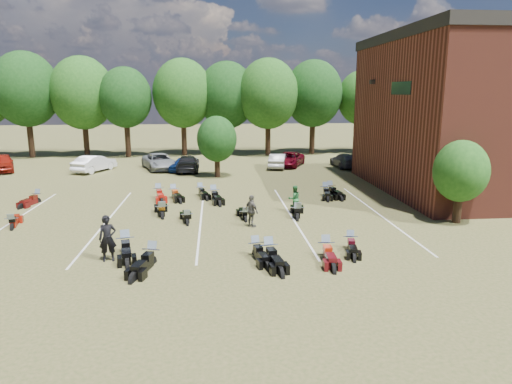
{
  "coord_description": "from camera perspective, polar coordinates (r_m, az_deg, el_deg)",
  "views": [
    {
      "loc": [
        -2.17,
        -21.22,
        6.73
      ],
      "look_at": [
        0.11,
        4.0,
        1.2
      ],
      "focal_mm": 32.0,
      "sensor_mm": 36.0,
      "label": 1
    }
  ],
  "objects": [
    {
      "name": "car_6",
      "position": [
        42.68,
        4.13,
        4.09
      ],
      "size": [
        3.86,
        5.15,
        1.3
      ],
      "primitive_type": "imported",
      "rotation": [
        0.0,
        0.0,
        -0.42
      ],
      "color": "#570412",
      "rests_on": "ground"
    },
    {
      "name": "person_grey",
      "position": [
        23.22,
        -0.54,
        -2.39
      ],
      "size": [
        0.87,
        1.04,
        1.67
      ],
      "primitive_type": "imported",
      "rotation": [
        0.0,
        0.0,
        2.14
      ],
      "color": "#4E4C43",
      "rests_on": "ground"
    },
    {
      "name": "motorcycle_10",
      "position": [
        24.45,
        -1.34,
        -3.66
      ],
      "size": [
        0.85,
        2.05,
        1.11
      ],
      "primitive_type": null,
      "rotation": [
        0.0,
        0.0,
        3.25
      ],
      "color": "black",
      "rests_on": "ground"
    },
    {
      "name": "motorcycle_2",
      "position": [
        18.92,
        -12.88,
        -8.83
      ],
      "size": [
        1.36,
        2.47,
        1.31
      ],
      "primitive_type": null,
      "rotation": [
        0.0,
        0.0,
        -0.27
      ],
      "color": "black",
      "rests_on": "ground"
    },
    {
      "name": "car_4",
      "position": [
        40.45,
        -9.0,
        3.5
      ],
      "size": [
        2.78,
        4.02,
        1.27
      ],
      "primitive_type": "imported",
      "rotation": [
        0.0,
        0.0,
        -0.38
      ],
      "color": "navy",
      "rests_on": "ground"
    },
    {
      "name": "parking_lines",
      "position": [
        25.15,
        -6.89,
        -3.28
      ],
      "size": [
        20.1,
        14.0,
        0.01
      ],
      "color": "silver",
      "rests_on": "ground"
    },
    {
      "name": "car_1",
      "position": [
        42.07,
        -19.55,
        3.39
      ],
      "size": [
        3.21,
        4.61,
        1.44
      ],
      "primitive_type": "imported",
      "rotation": [
        0.0,
        0.0,
        2.71
      ],
      "color": "silver",
      "rests_on": "ground"
    },
    {
      "name": "motorcycle_8",
      "position": [
        25.57,
        -11.62,
        -3.2
      ],
      "size": [
        1.16,
        2.51,
        1.35
      ],
      "primitive_type": null,
      "rotation": [
        0.0,
        0.0,
        3.31
      ],
      "color": "black",
      "rests_on": "ground"
    },
    {
      "name": "motorcycle_20",
      "position": [
        31.03,
        9.24,
        -0.37
      ],
      "size": [
        1.09,
        2.46,
        1.32
      ],
      "primitive_type": null,
      "rotation": [
        0.0,
        0.0,
        0.15
      ],
      "color": "black",
      "rests_on": "ground"
    },
    {
      "name": "motorcycle_16",
      "position": [
        29.38,
        -5.29,
        -0.98
      ],
      "size": [
        1.22,
        2.5,
        1.33
      ],
      "primitive_type": null,
      "rotation": [
        0.0,
        0.0,
        0.2
      ],
      "color": "black",
      "rests_on": "ground"
    },
    {
      "name": "car_0",
      "position": [
        45.39,
        -29.19,
        3.2
      ],
      "size": [
        3.4,
        4.83,
        1.53
      ],
      "primitive_type": "imported",
      "rotation": [
        0.0,
        0.0,
        0.4
      ],
      "color": "maroon",
      "rests_on": "ground"
    },
    {
      "name": "motorcycle_11",
      "position": [
        24.81,
        5.19,
        -3.47
      ],
      "size": [
        1.16,
        2.57,
        1.38
      ],
      "primitive_type": null,
      "rotation": [
        0.0,
        0.0,
        2.99
      ],
      "color": "black",
      "rests_on": "ground"
    },
    {
      "name": "ground",
      "position": [
        22.36,
        0.63,
        -5.19
      ],
      "size": [
        160.0,
        160.0,
        0.0
      ],
      "primitive_type": "plane",
      "color": "brown",
      "rests_on": "ground"
    },
    {
      "name": "motorcycle_14",
      "position": [
        31.6,
        -25.65,
        -1.21
      ],
      "size": [
        1.2,
        2.23,
        1.19
      ],
      "primitive_type": null,
      "rotation": [
        0.0,
        0.0,
        -0.26
      ],
      "color": "#4A0A0A",
      "rests_on": "ground"
    },
    {
      "name": "tree_line",
      "position": [
        50.23,
        -3.92,
        11.81
      ],
      "size": [
        56.0,
        6.0,
        9.79
      ],
      "color": "black",
      "rests_on": "ground"
    },
    {
      "name": "young_tree_near_building",
      "position": [
        25.88,
        24.23,
        2.39
      ],
      "size": [
        2.8,
        2.8,
        4.16
      ],
      "color": "black",
      "rests_on": "ground"
    },
    {
      "name": "motorcycle_17",
      "position": [
        30.27,
        -10.23,
        -0.73
      ],
      "size": [
        1.38,
        2.36,
        1.25
      ],
      "primitive_type": null,
      "rotation": [
        0.0,
        0.0,
        0.32
      ],
      "color": "black",
      "rests_on": "ground"
    },
    {
      "name": "motorcycle_4",
      "position": [
        19.36,
        -0.03,
        -8.02
      ],
      "size": [
        1.11,
        2.26,
        1.21
      ],
      "primitive_type": null,
      "rotation": [
        0.0,
        0.0,
        0.2
      ],
      "color": "black",
      "rests_on": "ground"
    },
    {
      "name": "car_3",
      "position": [
        40.28,
        -8.51,
        3.55
      ],
      "size": [
        1.96,
        4.72,
        1.37
      ],
      "primitive_type": "imported",
      "rotation": [
        0.0,
        0.0,
        3.15
      ],
      "color": "black",
      "rests_on": "ground"
    },
    {
      "name": "motorcycle_15",
      "position": [
        30.51,
        -12.06,
        -0.7
      ],
      "size": [
        1.25,
        2.45,
        1.3
      ],
      "primitive_type": null,
      "rotation": [
        0.0,
        0.0,
        0.23
      ],
      "color": "#9E120B",
      "rests_on": "ground"
    },
    {
      "name": "car_7",
      "position": [
        42.76,
        11.05,
        3.89
      ],
      "size": [
        2.02,
        4.48,
        1.27
      ],
      "primitive_type": "imported",
      "rotation": [
        0.0,
        0.0,
        3.2
      ],
      "color": "#3A3A3F",
      "rests_on": "ground"
    },
    {
      "name": "motorcycle_9",
      "position": [
        24.07,
        -8.58,
        -4.05
      ],
      "size": [
        0.92,
        2.13,
        1.15
      ],
      "primitive_type": null,
      "rotation": [
        0.0,
        0.0,
        3.27
      ],
      "color": "black",
      "rests_on": "ground"
    },
    {
      "name": "car_5",
      "position": [
        41.69,
        2.77,
        3.93
      ],
      "size": [
        2.29,
        4.21,
        1.32
      ],
      "primitive_type": "imported",
      "rotation": [
        0.0,
        0.0,
        2.91
      ],
      "color": "#A9A9A4",
      "rests_on": "ground"
    },
    {
      "name": "person_black",
      "position": [
        19.49,
        -18.06,
        -5.54
      ],
      "size": [
        0.77,
        0.58,
        1.91
      ],
      "primitive_type": "imported",
      "rotation": [
        0.0,
        0.0,
        0.19
      ],
      "color": "black",
      "rests_on": "ground"
    },
    {
      "name": "young_tree_midfield",
      "position": [
        36.9,
        -4.92,
        6.61
      ],
      "size": [
        3.2,
        3.2,
        4.7
      ],
      "color": "black",
      "rests_on": "ground"
    },
    {
      "name": "car_2",
      "position": [
        41.72,
        -11.97,
        3.75
      ],
      "size": [
        3.94,
        5.59,
        1.42
      ],
      "primitive_type": "imported",
      "rotation": [
        0.0,
        0.0,
        0.35
      ],
      "color": "gray",
      "rests_on": "ground"
    },
    {
      "name": "motorcycle_7",
      "position": [
        26.07,
        -28.15,
        -4.14
      ],
      "size": [
        1.11,
        2.17,
        1.16
      ],
      "primitive_type": null,
      "rotation": [
        0.0,
        0.0,
        3.37
      ],
      "color": "maroon",
      "rests_on": "ground"
    },
    {
      "name": "motorcycle_19",
      "position": [
        30.76,
        8.63,
        -0.46
      ],
      "size": [
        1.03,
        2.36,
        1.27
      ],
      "primitive_type": null,
      "rotation": [
        0.0,
        0.0,
        -0.14
      ],
      "color": "black",
      "rests_on": "ground"
    },
    {
      "name": "person_green",
      "position": [
        26.25,
        4.81,
        -0.84
      ],
      "size": [
        0.87,
        0.75,
        1.55
      ],
      "primitive_type": "imported",
      "rotation": [
        0.0,
        0.0,
        3.39
      ],
      "color": "#276932",
      "rests_on": "ground"
    },
    {
      "name": "motorcycle_5",
      "position": [
        20.65,
        11.66,
        -6.96
      ],
      "size": [
        1.01,
        2.14,
        1.15
      ],
      "primitive_type": null,
      "rotation": [
        0.0,
        0.0,
        -0.18
      ],
      "color": "black",
      "rests_on": "ground"
    },
    {
      "name": "motorcycle_6",
      "position": [
        19.51,
        8.69,
        -8.0
      ],
      "size": [
        0.87,
        2.33,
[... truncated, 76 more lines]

